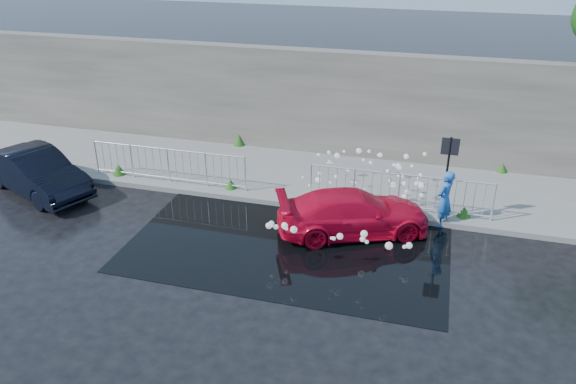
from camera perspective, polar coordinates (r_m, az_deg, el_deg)
name	(u,v)px	position (r m, az deg, el deg)	size (l,w,h in m)	color
ground	(258,261)	(13.76, -3.03, -6.98)	(90.00, 90.00, 0.00)	black
pavement	(307,177)	(17.96, 1.97, 1.57)	(30.00, 4.00, 0.15)	slate
curb	(291,204)	(16.21, 0.29, -1.21)	(30.00, 0.25, 0.16)	slate
retaining_wall	(323,102)	(19.34, 3.63, 9.09)	(30.00, 0.60, 3.50)	#524D45
puddle	(289,243)	(14.44, 0.11, -5.18)	(8.00, 5.00, 0.01)	black
sign_post	(448,165)	(15.16, 15.92, 2.61)	(0.45, 0.06, 2.50)	black
railing_left	(168,164)	(17.60, -12.07, 2.80)	(5.05, 0.05, 1.10)	silver
railing_right	(399,190)	(15.80, 11.19, 0.16)	(5.05, 0.05, 1.10)	silver
weeds	(292,174)	(17.53, 0.43, 1.88)	(12.17, 3.93, 0.43)	#164C14
water_spray	(360,192)	(15.49, 7.28, 0.01)	(3.57, 5.67, 1.09)	white
red_car	(353,213)	(14.76, 6.66, -2.11)	(1.62, 3.98, 1.15)	red
dark_car	(37,172)	(18.44, -24.17, 1.86)	(1.41, 4.03, 1.33)	black
person	(445,199)	(15.45, 15.63, -0.70)	(0.58, 0.38, 1.60)	blue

